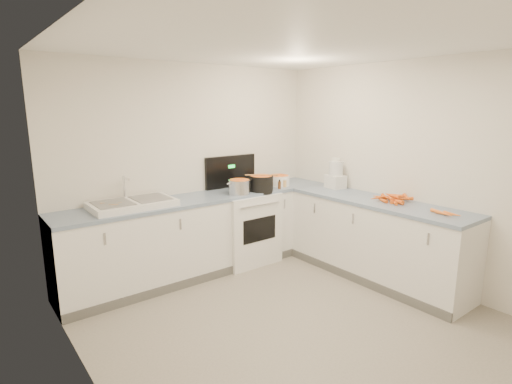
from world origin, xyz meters
TOP-DOWN VIEW (x-y plane):
  - floor at (0.00, 0.00)m, footprint 3.50×4.00m
  - ceiling at (0.00, 0.00)m, footprint 3.50×4.00m
  - wall_back at (0.00, 2.00)m, footprint 3.50×0.00m
  - wall_left at (-1.75, 0.00)m, footprint 0.00×4.00m
  - wall_right at (1.75, 0.00)m, footprint 0.00×4.00m
  - counter_back at (0.00, 1.70)m, footprint 3.50×0.62m
  - counter_right at (1.45, 0.30)m, footprint 0.62×2.20m
  - stove at (0.55, 1.69)m, footprint 0.76×0.65m
  - sink at (-0.90, 1.70)m, footprint 0.86×0.52m
  - steel_pot at (0.38, 1.54)m, footprint 0.35×0.35m
  - black_pot at (0.71, 1.52)m, footprint 0.35×0.35m
  - wooden_spoon at (0.71, 1.52)m, footprint 0.34×0.26m
  - mixing_bowl at (1.13, 1.67)m, footprint 0.38×0.38m
  - extract_bottle at (0.98, 1.48)m, footprint 0.04×0.04m
  - spice_jar at (1.12, 1.53)m, footprint 0.05×0.05m
  - food_processor at (1.60, 1.07)m, footprint 0.22×0.26m
  - carrot_pile at (1.53, 0.16)m, footprint 0.46×0.46m
  - peeled_carrots at (1.42, -0.50)m, footprint 0.10×0.30m
  - peelings at (-1.10, 1.68)m, footprint 0.24×0.23m

SIDE VIEW (x-z plane):
  - floor at x=0.00m, z-range 0.00..0.00m
  - counter_back at x=0.00m, z-range 0.00..0.94m
  - counter_right at x=1.45m, z-range 0.00..0.94m
  - stove at x=0.55m, z-range -0.21..1.15m
  - peeled_carrots at x=1.42m, z-range 0.94..0.98m
  - carrot_pile at x=1.53m, z-range 0.93..1.02m
  - sink at x=-0.90m, z-range 0.82..1.13m
  - spice_jar at x=1.12m, z-range 0.94..1.03m
  - extract_bottle at x=0.98m, z-range 0.94..1.04m
  - mixing_bowl at x=1.13m, z-range 0.94..1.08m
  - peelings at x=-1.10m, z-range 1.01..1.02m
  - steel_pot at x=0.38m, z-range 0.92..1.12m
  - black_pot at x=0.71m, z-range 0.92..1.14m
  - food_processor at x=1.60m, z-range 0.91..1.31m
  - wooden_spoon at x=0.71m, z-range 1.14..1.15m
  - wall_back at x=0.00m, z-range 0.00..2.50m
  - wall_left at x=-1.75m, z-range 0.00..2.50m
  - wall_right at x=1.75m, z-range 0.00..2.50m
  - ceiling at x=0.00m, z-range 2.50..2.50m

